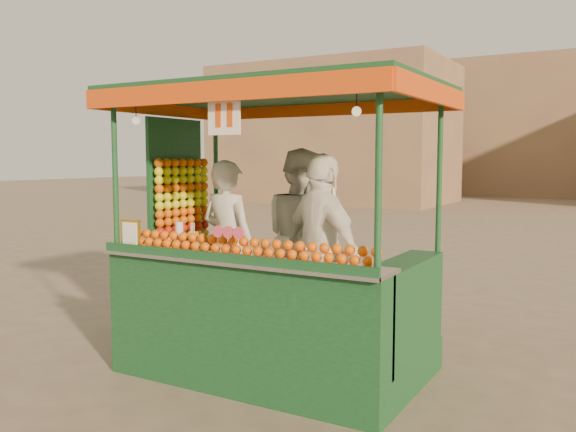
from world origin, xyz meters
The scene contains 7 objects.
ground centered at (0.00, 0.00, 0.00)m, with size 90.00×90.00×0.00m, color brown.
building_left centered at (-9.00, 20.00, 3.00)m, with size 10.00×6.00×6.00m, color #8B714F.
building_center centered at (-2.00, 30.00, 3.50)m, with size 14.00×7.00×7.00m, color #8B714F.
juice_cart centered at (0.02, -0.36, 0.82)m, with size 2.79×1.81×2.54m.
vendor_left centered at (-0.54, -0.11, 1.10)m, with size 0.62×0.43×1.61m.
vendor_middle centered at (0.06, 0.28, 1.15)m, with size 1.05×0.99×1.72m.
vendor_right centered at (0.54, -0.24, 1.13)m, with size 1.05×0.82×1.67m.
Camera 1 is at (2.83, -4.84, 1.91)m, focal length 37.82 mm.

